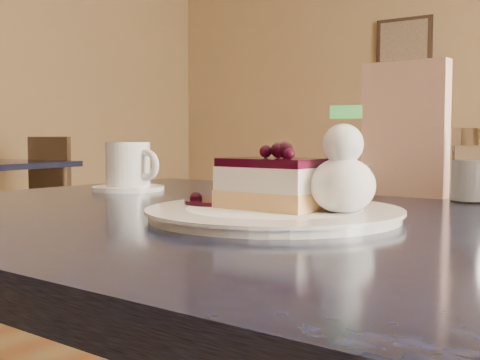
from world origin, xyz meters
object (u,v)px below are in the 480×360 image
Objects in this scene: main_table at (296,276)px; coffee_set at (129,169)px; cheesecake_slice at (274,184)px; dessert_plate at (274,214)px.

main_table is 8.87× the size of coffee_set.
cheesecake_slice reaches higher than main_table.
coffee_set is (-0.42, 0.18, -0.00)m from cheesecake_slice.
cheesecake_slice is at bearing -86.42° from dessert_plate.
cheesecake_slice is 0.89× the size of coffee_set.
dessert_plate is 0.04m from cheesecake_slice.
coffee_set is at bearing 159.48° from cheesecake_slice.
coffee_set reaches higher than cheesecake_slice.
cheesecake_slice is 0.45m from coffee_set.
cheesecake_slice is at bearing -22.96° from coffee_set.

